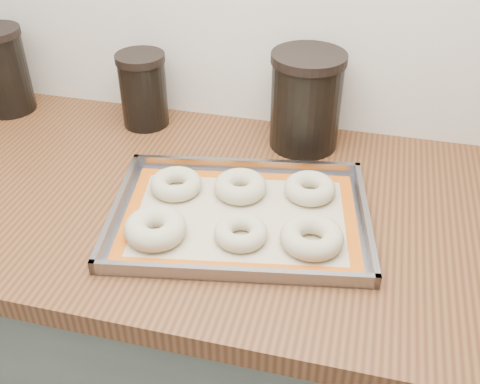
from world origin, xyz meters
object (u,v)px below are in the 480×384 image
(canister_left, at_px, (2,70))
(canister_right, at_px, (306,101))
(bagel_back_left, at_px, (176,184))
(bagel_front_mid, at_px, (241,233))
(canister_mid, at_px, (143,90))
(baking_tray, at_px, (240,216))
(bagel_back_mid, at_px, (240,186))
(bagel_back_right, at_px, (310,188))
(bagel_front_left, at_px, (156,228))
(bagel_front_right, at_px, (312,237))

(canister_left, distance_m, canister_right, 0.72)
(bagel_back_left, xyz_separation_m, canister_right, (0.21, 0.25, 0.08))
(bagel_front_mid, xyz_separation_m, canister_mid, (-0.32, 0.36, 0.07))
(baking_tray, bearing_deg, canister_mid, 135.11)
(baking_tray, xyz_separation_m, bagel_back_left, (-0.14, 0.05, 0.01))
(canister_right, bearing_deg, canister_left, -179.40)
(bagel_front_mid, xyz_separation_m, bagel_back_mid, (-0.03, 0.13, 0.00))
(bagel_front_mid, height_order, canister_mid, canister_mid)
(baking_tray, height_order, bagel_back_right, bagel_back_right)
(bagel_front_left, distance_m, bagel_front_right, 0.27)
(bagel_front_right, height_order, canister_mid, canister_mid)
(bagel_front_right, distance_m, canister_mid, 0.56)
(bagel_back_right, height_order, canister_left, canister_left)
(bagel_front_right, distance_m, bagel_back_right, 0.15)
(bagel_back_right, relative_size, canister_left, 0.49)
(bagel_front_right, distance_m, canister_right, 0.36)
(bagel_front_mid, xyz_separation_m, canister_right, (0.05, 0.36, 0.08))
(bagel_back_right, relative_size, canister_right, 0.47)
(baking_tray, bearing_deg, bagel_back_right, 40.76)
(canister_right, bearing_deg, bagel_front_mid, -98.34)
(canister_mid, height_order, canister_right, canister_right)
(baking_tray, height_order, canister_right, canister_right)
(baking_tray, distance_m, bagel_front_left, 0.16)
(bagel_front_left, xyz_separation_m, bagel_front_right, (0.26, 0.04, -0.00))
(baking_tray, bearing_deg, bagel_front_left, -144.29)
(bagel_back_mid, bearing_deg, canister_mid, 140.94)
(bagel_front_mid, height_order, canister_left, canister_left)
(bagel_front_mid, height_order, bagel_back_right, bagel_back_right)
(bagel_back_left, bearing_deg, canister_right, 49.63)
(bagel_back_left, bearing_deg, bagel_front_mid, -35.33)
(baking_tray, height_order, bagel_front_right, bagel_front_right)
(bagel_front_mid, relative_size, canister_mid, 0.54)
(bagel_front_left, bearing_deg, canister_right, 63.09)
(bagel_back_mid, bearing_deg, bagel_front_mid, -75.46)
(baking_tray, relative_size, canister_left, 2.54)
(bagel_front_right, height_order, canister_left, canister_left)
(baking_tray, bearing_deg, bagel_back_left, 160.48)
(bagel_front_right, xyz_separation_m, bagel_back_left, (-0.28, 0.10, -0.00))
(bagel_front_right, height_order, bagel_back_right, bagel_front_right)
(canister_left, relative_size, canister_mid, 1.19)
(canister_mid, bearing_deg, baking_tray, -44.89)
(bagel_front_mid, relative_size, bagel_back_right, 0.94)
(bagel_front_mid, bearing_deg, bagel_back_right, 58.94)
(bagel_back_mid, bearing_deg, canister_left, 161.05)
(bagel_front_left, bearing_deg, baking_tray, 35.71)
(bagel_front_mid, relative_size, bagel_back_left, 0.93)
(baking_tray, relative_size, bagel_back_mid, 5.11)
(baking_tray, xyz_separation_m, bagel_back_right, (0.11, 0.10, 0.01))
(canister_left, xyz_separation_m, canister_right, (0.72, 0.01, 0.00))
(bagel_back_mid, height_order, canister_left, canister_left)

